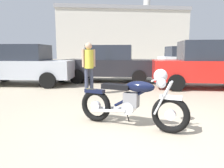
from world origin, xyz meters
TOP-DOWN VIEW (x-y plane):
  - ground_plane at (0.00, 0.00)m, footprint 80.00×80.00m
  - vintage_motorcycle at (-0.19, 0.35)m, footprint 1.89×1.06m
  - bystander at (-1.20, 3.32)m, footprint 0.41×0.30m
  - white_estate_far at (3.21, 4.43)m, footprint 4.11×2.29m
  - silver_sedan_mid at (-4.10, 5.59)m, footprint 4.35×2.24m
  - dark_sedan_left at (5.32, 11.95)m, footprint 4.00×2.02m
  - red_hatchback_near at (-0.44, 6.45)m, footprint 4.42×2.42m
  - industrial_building at (1.80, 31.70)m, footprint 19.36×13.45m

SIDE VIEW (x-z plane):
  - ground_plane at x=0.00m, z-range 0.00..0.00m
  - vintage_motorcycle at x=-0.19m, z-range -0.04..1.03m
  - silver_sedan_mid at x=-4.10m, z-range 0.00..1.67m
  - red_hatchback_near at x=-0.44m, z-range 0.00..1.67m
  - white_estate_far at x=3.21m, z-range 0.03..1.81m
  - dark_sedan_left at x=5.32m, z-range 0.03..1.81m
  - bystander at x=-1.20m, z-range 0.19..1.85m
  - industrial_building at x=1.80m, z-range -3.21..10.90m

